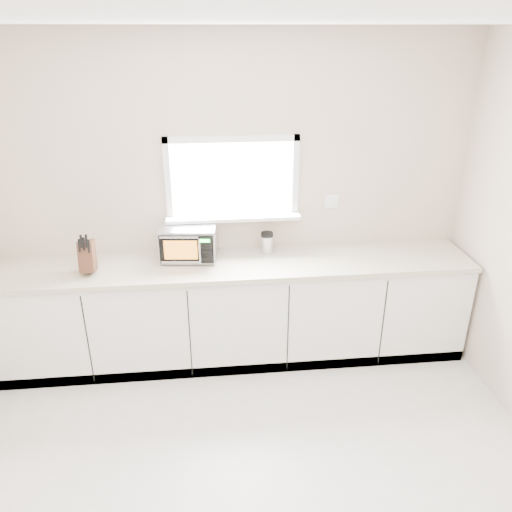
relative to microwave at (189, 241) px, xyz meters
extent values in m
cube|color=beige|center=(0.38, 0.18, 0.28)|extent=(4.00, 0.02, 2.70)
cube|color=white|center=(0.38, 0.16, 0.48)|extent=(1.00, 0.02, 0.60)
cube|color=white|center=(0.38, 0.10, 0.16)|extent=(1.12, 0.16, 0.03)
cube|color=white|center=(0.38, 0.15, 0.80)|extent=(1.10, 0.04, 0.05)
cube|color=white|center=(0.38, 0.15, 0.15)|extent=(1.10, 0.04, 0.05)
cube|color=white|center=(-0.15, 0.15, 0.48)|extent=(0.05, 0.04, 0.70)
cube|color=white|center=(0.90, 0.15, 0.48)|extent=(0.05, 0.04, 0.70)
cube|color=white|center=(1.23, 0.17, 0.25)|extent=(0.12, 0.01, 0.12)
cube|color=silver|center=(0.38, -0.12, -0.63)|extent=(3.92, 0.60, 0.88)
cube|color=#B5AD95|center=(0.38, -0.13, -0.17)|extent=(3.92, 0.64, 0.04)
cylinder|color=black|center=(-0.20, -0.11, -0.15)|extent=(0.02, 0.02, 0.01)
cylinder|color=black|center=(-0.17, 0.16, -0.15)|extent=(0.02, 0.02, 0.01)
cylinder|color=black|center=(0.17, -0.15, -0.15)|extent=(0.02, 0.02, 0.01)
cylinder|color=black|center=(0.20, 0.12, -0.15)|extent=(0.02, 0.02, 0.01)
cube|color=#B8BBC0|center=(0.00, 0.01, 0.00)|extent=(0.48, 0.39, 0.27)
cube|color=black|center=(-0.02, -0.17, 0.00)|extent=(0.43, 0.06, 0.24)
cube|color=orange|center=(-0.06, -0.17, 0.00)|extent=(0.26, 0.03, 0.16)
cylinder|color=silver|center=(0.09, -0.21, 0.00)|extent=(0.02, 0.02, 0.21)
cube|color=black|center=(0.13, -0.19, 0.00)|extent=(0.11, 0.02, 0.23)
cube|color=#19FF33|center=(0.13, -0.20, 0.08)|extent=(0.08, 0.01, 0.03)
cube|color=silver|center=(0.00, 0.01, 0.14)|extent=(0.48, 0.39, 0.01)
cube|color=#4D2B1B|center=(-0.79, -0.19, -0.01)|extent=(0.12, 0.24, 0.28)
cube|color=black|center=(-0.82, -0.25, 0.10)|extent=(0.02, 0.05, 0.10)
cube|color=black|center=(-0.78, -0.25, 0.11)|extent=(0.02, 0.05, 0.10)
cube|color=black|center=(-0.75, -0.24, 0.09)|extent=(0.02, 0.05, 0.10)
cube|color=black|center=(-0.80, -0.25, 0.14)|extent=(0.02, 0.05, 0.10)
cube|color=black|center=(-0.76, -0.24, 0.14)|extent=(0.02, 0.05, 0.10)
cylinder|color=#A4803F|center=(-0.01, 0.12, -0.01)|extent=(0.29, 0.07, 0.29)
cylinder|color=#B8BBC0|center=(0.66, 0.04, -0.08)|extent=(0.13, 0.13, 0.15)
cylinder|color=black|center=(0.66, 0.04, 0.02)|extent=(0.13, 0.13, 0.04)
camera|label=1|loc=(0.16, -3.84, 1.60)|focal=35.00mm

